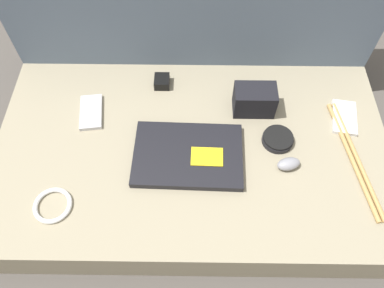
{
  "coord_description": "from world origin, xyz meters",
  "views": [
    {
      "loc": [
        0.01,
        -0.58,
        1.07
      ],
      "look_at": [
        0.0,
        0.0,
        0.16
      ],
      "focal_mm": 35.0,
      "sensor_mm": 36.0,
      "label": 1
    }
  ],
  "objects_px": {
    "laptop": "(188,155)",
    "phone_black": "(344,117)",
    "computer_mouse": "(289,164)",
    "phone_silver": "(91,112)",
    "speaker_puck": "(278,139)",
    "charger_brick": "(162,82)",
    "camera_pouch": "(254,100)"
  },
  "relations": [
    {
      "from": "laptop",
      "to": "phone_silver",
      "type": "xyz_separation_m",
      "value": [
        -0.3,
        0.15,
        -0.0
      ]
    },
    {
      "from": "camera_pouch",
      "to": "charger_brick",
      "type": "relative_size",
      "value": 2.29
    },
    {
      "from": "speaker_puck",
      "to": "charger_brick",
      "type": "xyz_separation_m",
      "value": [
        -0.35,
        0.22,
        0.0
      ]
    },
    {
      "from": "laptop",
      "to": "phone_silver",
      "type": "height_order",
      "value": "laptop"
    },
    {
      "from": "phone_silver",
      "to": "camera_pouch",
      "type": "height_order",
      "value": "camera_pouch"
    },
    {
      "from": "computer_mouse",
      "to": "camera_pouch",
      "type": "relative_size",
      "value": 0.59
    },
    {
      "from": "charger_brick",
      "to": "computer_mouse",
      "type": "bearing_deg",
      "value": -39.05
    },
    {
      "from": "laptop",
      "to": "computer_mouse",
      "type": "xyz_separation_m",
      "value": [
        0.28,
        -0.03,
        0.0
      ]
    },
    {
      "from": "computer_mouse",
      "to": "phone_silver",
      "type": "relative_size",
      "value": 0.54
    },
    {
      "from": "laptop",
      "to": "computer_mouse",
      "type": "distance_m",
      "value": 0.28
    },
    {
      "from": "laptop",
      "to": "phone_black",
      "type": "bearing_deg",
      "value": 18.43
    },
    {
      "from": "phone_black",
      "to": "charger_brick",
      "type": "bearing_deg",
      "value": 176.57
    },
    {
      "from": "speaker_puck",
      "to": "camera_pouch",
      "type": "distance_m",
      "value": 0.14
    },
    {
      "from": "speaker_puck",
      "to": "charger_brick",
      "type": "relative_size",
      "value": 1.68
    },
    {
      "from": "phone_silver",
      "to": "phone_black",
      "type": "relative_size",
      "value": 1.01
    },
    {
      "from": "laptop",
      "to": "charger_brick",
      "type": "relative_size",
      "value": 5.76
    },
    {
      "from": "computer_mouse",
      "to": "speaker_puck",
      "type": "distance_m",
      "value": 0.09
    },
    {
      "from": "computer_mouse",
      "to": "phone_silver",
      "type": "bearing_deg",
      "value": 148.66
    },
    {
      "from": "phone_silver",
      "to": "charger_brick",
      "type": "xyz_separation_m",
      "value": [
        0.21,
        0.12,
        0.01
      ]
    },
    {
      "from": "laptop",
      "to": "charger_brick",
      "type": "height_order",
      "value": "charger_brick"
    },
    {
      "from": "laptop",
      "to": "charger_brick",
      "type": "xyz_separation_m",
      "value": [
        -0.09,
        0.27,
        0.0
      ]
    },
    {
      "from": "laptop",
      "to": "charger_brick",
      "type": "distance_m",
      "value": 0.29
    },
    {
      "from": "phone_silver",
      "to": "computer_mouse",
      "type": "bearing_deg",
      "value": -24.64
    },
    {
      "from": "phone_silver",
      "to": "phone_black",
      "type": "xyz_separation_m",
      "value": [
        0.78,
        -0.01,
        -0.0
      ]
    },
    {
      "from": "speaker_puck",
      "to": "phone_black",
      "type": "height_order",
      "value": "speaker_puck"
    },
    {
      "from": "laptop",
      "to": "speaker_puck",
      "type": "height_order",
      "value": "laptop"
    },
    {
      "from": "phone_black",
      "to": "camera_pouch",
      "type": "relative_size",
      "value": 1.08
    },
    {
      "from": "laptop",
      "to": "speaker_puck",
      "type": "relative_size",
      "value": 3.44
    },
    {
      "from": "speaker_puck",
      "to": "charger_brick",
      "type": "distance_m",
      "value": 0.41
    },
    {
      "from": "speaker_puck",
      "to": "phone_silver",
      "type": "bearing_deg",
      "value": 170.4
    },
    {
      "from": "camera_pouch",
      "to": "charger_brick",
      "type": "distance_m",
      "value": 0.31
    },
    {
      "from": "phone_silver",
      "to": "laptop",
      "type": "bearing_deg",
      "value": -34.28
    }
  ]
}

